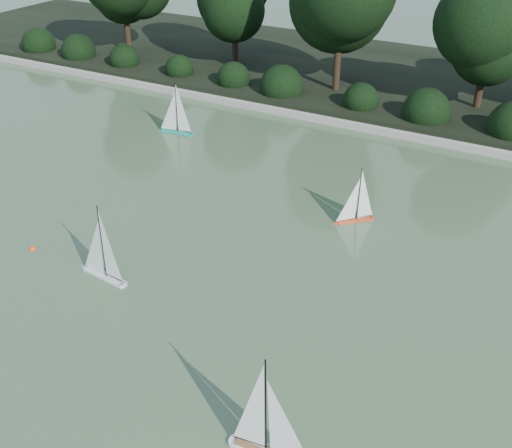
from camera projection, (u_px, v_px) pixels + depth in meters
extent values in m
plane|color=#405634|center=(234.00, 341.00, 9.68)|extent=(80.00, 80.00, 0.00)
cube|color=gray|center=(414.00, 136.00, 16.43)|extent=(40.00, 0.35, 0.18)
cube|color=black|center=(454.00, 90.00, 19.42)|extent=(40.00, 8.00, 0.30)
cylinder|color=black|center=(128.00, 38.00, 22.40)|extent=(0.20, 0.20, 1.51)
cylinder|color=black|center=(235.00, 51.00, 21.20)|extent=(0.20, 0.20, 1.37)
cylinder|color=black|center=(337.00, 72.00, 18.76)|extent=(0.20, 0.20, 1.66)
sphere|color=black|center=(341.00, 0.00, 17.74)|extent=(2.66, 2.66, 2.66)
cylinder|color=black|center=(478.00, 95.00, 17.55)|extent=(0.20, 0.20, 1.26)
sphere|color=black|center=(489.00, 37.00, 16.76)|extent=(2.10, 2.10, 2.10)
sphere|color=black|center=(39.00, 45.00, 22.84)|extent=(1.10, 1.10, 1.10)
sphere|color=black|center=(82.00, 52.00, 21.99)|extent=(1.10, 1.10, 1.10)
sphere|color=black|center=(128.00, 60.00, 21.15)|extent=(1.10, 1.10, 1.10)
sphere|color=black|center=(177.00, 69.00, 20.30)|extent=(1.10, 1.10, 1.10)
sphere|color=black|center=(232.00, 78.00, 19.46)|extent=(1.10, 1.10, 1.10)
sphere|color=black|center=(290.00, 88.00, 18.62)|extent=(1.10, 1.10, 1.10)
sphere|color=black|center=(355.00, 100.00, 17.77)|extent=(1.10, 1.10, 1.10)
sphere|color=black|center=(426.00, 112.00, 16.93)|extent=(1.10, 1.10, 1.10)
sphere|color=black|center=(504.00, 126.00, 16.09)|extent=(1.10, 1.10, 1.10)
cube|color=silver|center=(105.00, 275.00, 11.10)|extent=(0.90, 0.27, 0.09)
cone|color=silver|center=(84.00, 266.00, 11.36)|extent=(0.20, 0.20, 0.18)
cylinder|color=silver|center=(123.00, 284.00, 10.88)|extent=(0.12, 0.12, 0.09)
cylinder|color=black|center=(101.00, 240.00, 10.71)|extent=(0.02, 0.02, 1.38)
cylinder|color=black|center=(114.00, 275.00, 10.93)|extent=(0.41, 0.06, 0.01)
cylinder|color=silver|center=(234.00, 439.00, 7.99)|extent=(0.13, 0.13, 0.10)
cube|color=olive|center=(270.00, 448.00, 7.81)|extent=(0.90, 0.25, 0.01)
cylinder|color=black|center=(266.00, 403.00, 7.45)|extent=(0.02, 0.02, 1.50)
cylinder|color=black|center=(250.00, 439.00, 7.87)|extent=(0.44, 0.07, 0.02)
cube|color=#CA421C|center=(355.00, 219.00, 12.81)|extent=(0.63, 0.63, 0.07)
cone|color=#CA421C|center=(335.00, 222.00, 12.71)|extent=(0.21, 0.21, 0.15)
cylinder|color=#CA421C|center=(372.00, 217.00, 12.89)|extent=(0.13, 0.13, 0.07)
cylinder|color=black|center=(359.00, 192.00, 12.51)|extent=(0.02, 0.02, 1.15)
cylinder|color=black|center=(365.00, 214.00, 12.81)|extent=(0.25, 0.25, 0.01)
cube|color=#179683|center=(177.00, 132.00, 16.81)|extent=(0.88, 0.26, 0.09)
cone|color=#179683|center=(160.00, 129.00, 16.99)|extent=(0.19, 0.19, 0.17)
cylinder|color=#179683|center=(191.00, 134.00, 16.67)|extent=(0.11, 0.11, 0.09)
cylinder|color=black|center=(177.00, 106.00, 16.44)|extent=(0.02, 0.02, 1.35)
cylinder|color=black|center=(184.00, 129.00, 16.69)|extent=(0.40, 0.06, 0.01)
sphere|color=#F5470C|center=(32.00, 249.00, 11.90)|extent=(0.13, 0.13, 0.13)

